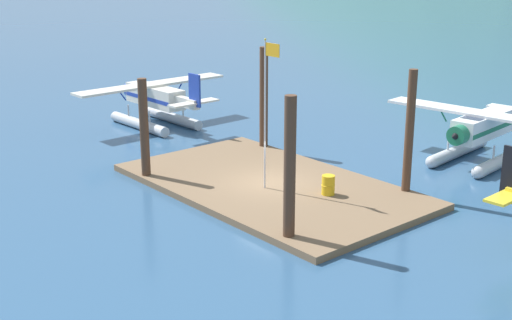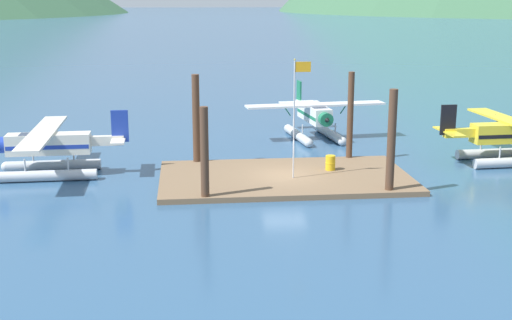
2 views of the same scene
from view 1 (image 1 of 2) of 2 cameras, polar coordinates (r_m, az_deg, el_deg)
ground_plane at (r=32.13m, az=1.16°, el=-2.38°), size 1200.00×1200.00×0.00m
dock_platform at (r=32.08m, az=1.17°, el=-2.13°), size 14.38×8.34×0.30m
piling_near_left at (r=32.93m, az=-9.23°, el=2.41°), size 0.43×0.43×4.98m
piling_near_right at (r=25.35m, az=2.80°, el=-0.96°), size 0.45×0.45×5.70m
piling_far_left at (r=37.46m, az=0.64°, el=4.99°), size 0.46×0.46×5.74m
piling_far_right at (r=30.99m, az=12.56°, el=2.06°), size 0.39×0.39×5.78m
flagpole at (r=30.14m, az=0.90°, el=5.10°), size 0.95×0.10×6.75m
fuel_drum at (r=30.52m, az=5.99°, el=-2.07°), size 0.62×0.62×0.88m
seaplane_white_bow_right at (r=37.69m, az=18.19°, el=2.18°), size 10.49×7.95×3.84m
seaplane_cream_port_fwd at (r=43.77m, az=-8.36°, el=4.83°), size 7.98×10.43×3.84m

